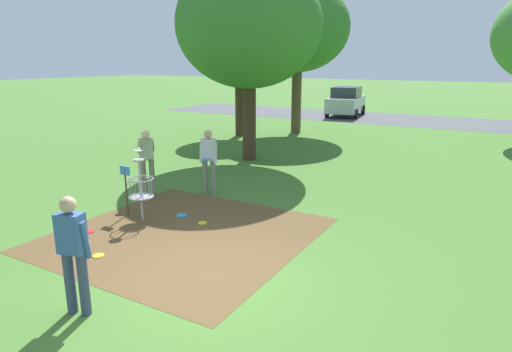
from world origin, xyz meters
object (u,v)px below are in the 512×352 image
(frisbee_by_tee, at_px, (202,223))
(frisbee_near_basket, at_px, (89,232))
(player_waiting_right, at_px, (147,158))
(frisbee_mid_grass, at_px, (182,215))
(tree_near_left, at_px, (298,28))
(frisbee_far_left, at_px, (98,256))
(tree_mid_center, at_px, (239,52))
(disc_golf_basket, at_px, (139,187))
(player_waiting_left, at_px, (209,158))
(tree_mid_left, at_px, (249,26))
(player_throwing, at_px, (73,249))
(parked_car_leftmost, at_px, (346,101))

(frisbee_by_tee, bearing_deg, frisbee_near_basket, -137.76)
(player_waiting_right, bearing_deg, frisbee_mid_grass, -26.62)
(frisbee_mid_grass, relative_size, tree_near_left, 0.03)
(frisbee_far_left, bearing_deg, tree_mid_center, 110.96)
(disc_golf_basket, xyz_separation_m, player_waiting_left, (0.16, 2.39, 0.21))
(disc_golf_basket, height_order, tree_mid_left, tree_mid_left)
(player_waiting_left, height_order, player_waiting_right, same)
(player_throwing, height_order, tree_mid_center, tree_mid_center)
(frisbee_by_tee, xyz_separation_m, tree_mid_center, (-5.49, 10.39, 3.81))
(tree_near_left, relative_size, tree_mid_center, 1.33)
(player_waiting_left, height_order, tree_near_left, tree_near_left)
(disc_golf_basket, distance_m, frisbee_by_tee, 1.60)
(player_throwing, relative_size, tree_mid_center, 0.32)
(disc_golf_basket, xyz_separation_m, frisbee_far_left, (0.69, -1.80, -0.74))
(tree_mid_left, xyz_separation_m, parked_car_leftmost, (-1.28, 14.34, -3.65))
(frisbee_far_left, distance_m, tree_near_left, 15.90)
(frisbee_mid_grass, bearing_deg, tree_near_left, 103.07)
(player_waiting_right, xyz_separation_m, frisbee_mid_grass, (1.88, -0.94, -0.98))
(frisbee_near_basket, distance_m, tree_mid_left, 8.95)
(tree_mid_center, height_order, parked_car_leftmost, tree_mid_center)
(parked_car_leftmost, bearing_deg, player_waiting_right, -86.68)
(player_throwing, xyz_separation_m, frisbee_far_left, (-1.26, 1.42, -0.96))
(frisbee_mid_grass, relative_size, frisbee_far_left, 1.08)
(tree_near_left, xyz_separation_m, tree_mid_left, (1.15, -6.44, -0.37))
(tree_near_left, distance_m, tree_mid_center, 3.09)
(tree_near_left, bearing_deg, player_throwing, -75.49)
(player_waiting_left, bearing_deg, disc_golf_basket, -93.72)
(frisbee_by_tee, bearing_deg, tree_mid_center, 117.88)
(disc_golf_basket, bearing_deg, frisbee_mid_grass, 45.89)
(tree_near_left, height_order, parked_car_leftmost, tree_near_left)
(disc_golf_basket, bearing_deg, parked_car_leftmost, 96.48)
(player_waiting_left, xyz_separation_m, tree_mid_center, (-4.32, 8.49, 2.85))
(disc_golf_basket, distance_m, player_throwing, 3.78)
(disc_golf_basket, height_order, tree_mid_center, tree_mid_center)
(frisbee_by_tee, xyz_separation_m, tree_near_left, (-3.58, 12.53, 4.93))
(frisbee_near_basket, bearing_deg, frisbee_mid_grass, 59.19)
(frisbee_near_basket, bearing_deg, tree_mid_center, 107.44)
(disc_golf_basket, bearing_deg, tree_near_left, 99.81)
(tree_mid_left, bearing_deg, player_throwing, -72.71)
(frisbee_mid_grass, xyz_separation_m, frisbee_far_left, (0.07, -2.45, 0.00))
(parked_car_leftmost, bearing_deg, disc_golf_basket, -83.52)
(frisbee_by_tee, xyz_separation_m, tree_mid_left, (-2.43, 6.10, 4.56))
(player_waiting_left, distance_m, parked_car_leftmost, 18.71)
(player_waiting_left, relative_size, player_waiting_right, 1.00)
(frisbee_mid_grass, height_order, tree_mid_center, tree_mid_center)
(frisbee_far_left, relative_size, parked_car_leftmost, 0.05)
(frisbee_far_left, bearing_deg, frisbee_by_tee, 74.46)
(tree_mid_center, relative_size, parked_car_leftmost, 1.20)
(player_waiting_left, height_order, parked_car_leftmost, parked_car_leftmost)
(player_waiting_left, height_order, frisbee_by_tee, player_waiting_left)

